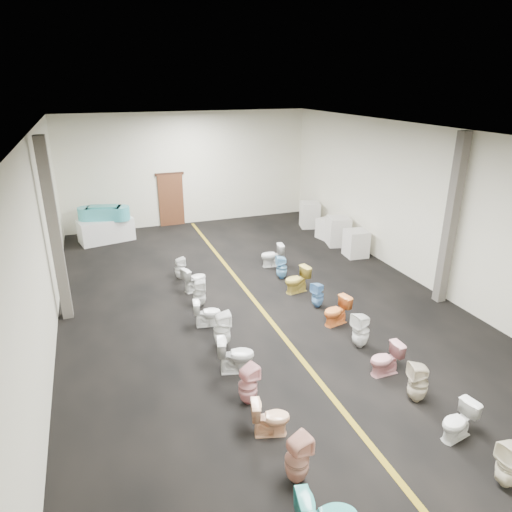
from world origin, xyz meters
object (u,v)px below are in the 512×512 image
object	(u,v)px
appliance_crate_b	(338,231)
toilet_left_7	(199,293)
toilet_right_2	(418,382)
toilet_right_9	(272,255)
bathtub	(104,213)
toilet_right_0	(510,464)
appliance_crate_a	(356,243)
toilet_left_8	(194,279)
toilet_right_4	(361,330)
toilet_left_1	(297,459)
appliance_crate_c	(327,229)
toilet_left_2	(271,418)
toilet_right_1	(458,422)
toilet_right_7	(297,280)
toilet_left_9	(180,268)
toilet_right_5	(336,311)
toilet_right_6	(318,295)
display_table	(106,230)
appliance_crate_d	(310,215)
toilet_left_4	(236,355)
toilet_right_8	(282,267)
toilet_left_3	(248,385)
toilet_left_5	(222,329)
toilet_left_6	(207,313)
toilet_right_3	(386,359)

from	to	relation	value
appliance_crate_b	toilet_left_7	distance (m)	6.59
toilet_right_2	toilet_right_9	size ratio (longest dim) A/B	1.10
bathtub	toilet_right_0	size ratio (longest dim) A/B	2.29
appliance_crate_a	toilet_left_7	bearing A→B (deg)	-163.06
toilet_left_8	toilet_right_4	xyz separation A→B (m)	(2.82, -4.18, 0.06)
toilet_left_1	toilet_left_8	size ratio (longest dim) A/B	1.14
appliance_crate_c	toilet_right_4	size ratio (longest dim) A/B	0.90
toilet_left_2	toilet_right_1	bearing A→B (deg)	-96.58
toilet_right_4	toilet_right_7	distance (m)	3.08
bathtub	toilet_left_9	bearing A→B (deg)	-52.43
toilet_right_2	toilet_right_4	bearing A→B (deg)	-166.47
bathtub	toilet_right_5	size ratio (longest dim) A/B	2.59
toilet_right_4	toilet_right_6	bearing A→B (deg)	171.40
toilet_right_7	toilet_right_9	size ratio (longest dim) A/B	1.01
bathtub	toilet_right_2	size ratio (longest dim) A/B	2.26
toilet_right_9	toilet_right_2	bearing A→B (deg)	6.95
appliance_crate_b	toilet_left_2	size ratio (longest dim) A/B	1.56
toilet_left_2	toilet_left_8	size ratio (longest dim) A/B	0.93
toilet_left_1	toilet_left_7	size ratio (longest dim) A/B	1.09
appliance_crate_a	toilet_right_6	xyz separation A→B (m)	(-2.96, -2.92, -0.10)
toilet_right_1	toilet_right_2	world-z (taller)	toilet_right_2
toilet_right_1	toilet_right_7	world-z (taller)	toilet_right_7
toilet_left_1	bathtub	bearing A→B (deg)	-3.62
display_table	appliance_crate_d	xyz separation A→B (m)	(7.88, -1.06, 0.09)
toilet_left_9	toilet_right_1	bearing A→B (deg)	-164.18
toilet_left_1	toilet_left_4	world-z (taller)	toilet_left_1
toilet_left_9	toilet_right_1	size ratio (longest dim) A/B	1.03
toilet_left_1	toilet_right_9	world-z (taller)	toilet_left_1
toilet_left_8	toilet_right_2	world-z (taller)	toilet_right_2
appliance_crate_b	toilet_left_7	bearing A→B (deg)	-152.93
toilet_right_8	toilet_right_9	world-z (taller)	toilet_right_9
toilet_left_3	toilet_right_0	xyz separation A→B (m)	(2.97, -3.06, 0.00)
toilet_left_5	toilet_right_8	distance (m)	4.05
appliance_crate_b	toilet_left_8	xyz separation A→B (m)	(-5.77, -2.01, -0.16)
bathtub	toilet_left_6	xyz separation A→B (m)	(1.95, -7.42, -0.73)
appliance_crate_a	toilet_right_8	size ratio (longest dim) A/B	1.25
toilet_left_4	toilet_right_0	size ratio (longest dim) A/B	0.97
toilet_right_0	toilet_left_4	bearing A→B (deg)	-153.82
toilet_left_6	toilet_left_9	size ratio (longest dim) A/B	0.99
toilet_left_3	toilet_left_8	xyz separation A→B (m)	(0.18, 5.12, -0.04)
toilet_right_7	toilet_right_9	xyz separation A→B (m)	(0.07, 2.03, -0.00)
toilet_left_8	toilet_right_5	distance (m)	4.19
toilet_right_3	toilet_right_7	xyz separation A→B (m)	(-0.06, 4.14, 0.03)
toilet_left_1	toilet_right_7	xyz separation A→B (m)	(2.76, 5.95, -0.04)
toilet_right_4	toilet_right_8	world-z (taller)	toilet_right_4
toilet_left_2	toilet_right_2	size ratio (longest dim) A/B	0.82
toilet_left_1	toilet_right_2	world-z (taller)	toilet_left_1
toilet_right_5	toilet_right_9	xyz separation A→B (m)	(-0.07, 4.03, 0.02)
toilet_left_4	toilet_left_6	bearing A→B (deg)	15.62
toilet_left_1	toilet_left_9	xyz separation A→B (m)	(-0.15, 8.00, -0.07)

